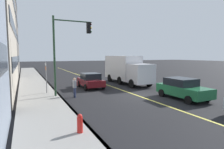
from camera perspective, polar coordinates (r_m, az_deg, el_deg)
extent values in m
plane|color=black|center=(15.79, 7.93, -6.43)|extent=(200.00, 200.00, 0.00)
cube|color=gray|center=(13.35, -20.16, -8.67)|extent=(80.00, 3.11, 0.15)
cube|color=slate|center=(13.55, -13.87, -8.27)|extent=(80.00, 0.16, 0.15)
cube|color=#D8CC4C|center=(15.79, 7.93, -6.41)|extent=(80.00, 0.16, 0.01)
cube|color=#262D38|center=(21.63, -27.06, 3.43)|extent=(15.09, 0.06, 1.10)
cube|color=#262D38|center=(21.78, -27.48, 12.24)|extent=(15.09, 0.06, 1.10)
cube|color=#262D38|center=(39.02, -26.31, 4.34)|extent=(11.95, 0.06, 1.10)
cube|color=#262D38|center=(39.12, -26.54, 9.36)|extent=(11.95, 0.06, 1.10)
cube|color=#262D38|center=(39.52, -26.77, 14.33)|extent=(11.95, 0.06, 1.10)
cube|color=#262D38|center=(40.21, -27.00, 19.15)|extent=(11.95, 0.06, 1.10)
cube|color=#1E6038|center=(15.48, 20.77, -4.53)|extent=(4.18, 1.88, 0.71)
cube|color=black|center=(15.59, 20.07, -2.06)|extent=(2.12, 1.73, 0.56)
cylinder|color=black|center=(15.35, 26.85, -6.22)|extent=(0.60, 0.22, 0.60)
cylinder|color=black|center=(13.97, 22.16, -7.16)|extent=(0.60, 0.22, 0.60)
cylinder|color=black|center=(17.14, 19.55, -4.72)|extent=(0.60, 0.22, 0.60)
cylinder|color=black|center=(15.91, 14.82, -5.37)|extent=(0.60, 0.22, 0.60)
cube|color=#591116|center=(19.52, -6.51, -2.26)|extent=(3.83, 1.82, 0.61)
cube|color=black|center=(19.41, -6.50, -0.49)|extent=(1.90, 1.67, 0.60)
cylinder|color=black|center=(20.50, -10.00, -2.79)|extent=(0.60, 0.22, 0.60)
cylinder|color=black|center=(21.03, -5.31, -2.51)|extent=(0.60, 0.22, 0.60)
cylinder|color=black|center=(18.10, -7.88, -3.89)|extent=(0.60, 0.22, 0.60)
cylinder|color=black|center=(18.70, -2.66, -3.53)|extent=(0.60, 0.22, 0.60)
cube|color=silver|center=(19.85, 8.70, 0.27)|extent=(2.22, 2.24, 1.98)
cube|color=silver|center=(23.26, 3.16, 2.17)|extent=(5.55, 2.24, 2.82)
cylinder|color=black|center=(20.58, 11.13, -2.36)|extent=(0.90, 0.28, 0.90)
cylinder|color=black|center=(19.39, 6.03, -2.77)|extent=(0.90, 0.28, 0.90)
cylinder|color=black|center=(25.11, 3.78, -0.80)|extent=(0.90, 0.28, 0.90)
cylinder|color=black|center=(24.15, -0.66, -1.05)|extent=(0.90, 0.28, 0.90)
cylinder|color=black|center=(22.74, 7.18, -1.52)|extent=(0.90, 0.28, 0.90)
cylinder|color=black|center=(21.68, 2.40, -1.84)|extent=(0.90, 0.28, 0.90)
cylinder|color=#262D4C|center=(15.24, -11.12, -5.43)|extent=(0.14, 0.14, 0.78)
cylinder|color=#262D4C|center=(15.44, -11.29, -5.29)|extent=(0.14, 0.14, 0.78)
cube|color=gray|center=(15.23, -11.26, -2.85)|extent=(0.38, 0.22, 0.58)
sphere|color=tan|center=(15.17, -11.29, -1.36)|extent=(0.21, 0.21, 0.21)
cube|color=#592626|center=(15.26, -10.64, -2.70)|extent=(0.26, 0.16, 0.34)
cylinder|color=#1E3823|center=(15.31, -17.01, 4.95)|extent=(0.16, 0.16, 6.34)
cylinder|color=#1E3823|center=(15.84, -11.65, 15.54)|extent=(0.10, 3.05, 0.10)
cube|color=black|center=(16.12, -7.08, 13.82)|extent=(0.28, 0.30, 0.90)
sphere|color=#360605|center=(16.22, -6.47, 14.85)|extent=(0.18, 0.18, 0.18)
sphere|color=gold|center=(16.18, -6.46, 13.80)|extent=(0.18, 0.18, 0.18)
sphere|color=black|center=(16.14, -6.45, 12.74)|extent=(0.18, 0.18, 0.18)
cylinder|color=slate|center=(16.84, -19.24, -1.12)|extent=(0.08, 0.08, 2.79)
cube|color=white|center=(16.74, -19.45, 2.95)|extent=(0.60, 0.02, 0.20)
cube|color=#DB5919|center=(16.76, -19.41, 1.75)|extent=(0.44, 0.02, 0.28)
cylinder|color=red|center=(8.19, -9.67, -15.25)|extent=(0.24, 0.24, 0.80)
sphere|color=red|center=(8.04, -9.72, -12.32)|extent=(0.20, 0.20, 0.20)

